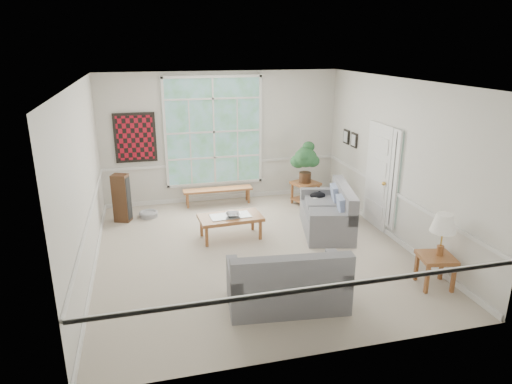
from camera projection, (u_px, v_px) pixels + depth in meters
floor at (253, 251)px, 8.26m from camera, size 5.50×6.00×0.01m
ceiling at (253, 81)px, 7.33m from camera, size 5.50×6.00×0.02m
wall_back at (222, 137)px, 10.56m from camera, size 5.50×0.02×3.00m
wall_front at (318, 241)px, 5.03m from camera, size 5.50×0.02×3.00m
wall_left at (83, 182)px, 7.16m from camera, size 0.02×6.00×3.00m
wall_right at (397, 161)px, 8.44m from camera, size 0.02×6.00×3.00m
window_back at (214, 132)px, 10.43m from camera, size 2.30×0.08×2.40m
entry_door at (377, 176)px, 9.12m from camera, size 0.08×0.90×2.10m
door_sidelight at (394, 180)px, 8.51m from camera, size 0.08×0.26×1.90m
wall_art at (135, 138)px, 10.03m from camera, size 0.90×0.06×1.10m
wall_frame_near at (354, 140)px, 10.02m from camera, size 0.04×0.26×0.32m
wall_frame_far at (346, 137)px, 10.39m from camera, size 0.04×0.26×0.32m
loveseat_right at (327, 209)px, 9.02m from camera, size 1.26×1.86×0.92m
loveseat_front at (287, 276)px, 6.44m from camera, size 1.74×1.03×0.90m
coffee_table at (231, 227)px, 8.75m from camera, size 1.23×0.72×0.44m
pewter_bowl at (233, 215)px, 8.65m from camera, size 0.41×0.41×0.09m
window_bench at (218, 196)px, 10.60m from camera, size 1.60×0.31×0.37m
end_table at (305, 193)px, 10.57m from camera, size 0.69×0.69×0.54m
houseplant at (305, 162)px, 10.32m from camera, size 0.60×0.60×0.95m
side_table at (435, 271)px, 6.99m from camera, size 0.59×0.59×0.51m
table_lamp at (442, 235)px, 6.84m from camera, size 0.48×0.48×0.66m
pet_bed at (149, 214)px, 9.87m from camera, size 0.46×0.46×0.12m
floor_speaker at (122, 198)px, 9.50m from camera, size 0.39×0.35×1.02m
cat at (318, 195)px, 9.56m from camera, size 0.40×0.34×0.16m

